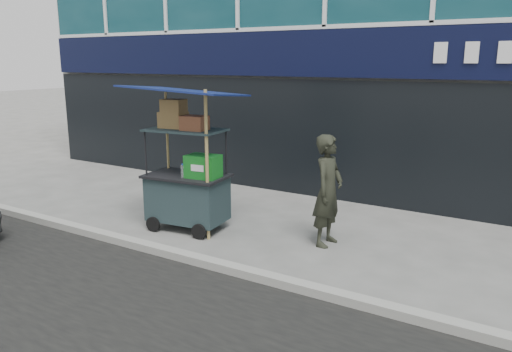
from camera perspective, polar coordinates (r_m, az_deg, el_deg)
The scene contains 4 objects.
ground at distance 7.27m, azimuth -5.77°, elevation -9.43°, with size 80.00×80.00×0.00m, color #5E5D59.
curb at distance 7.10m, azimuth -6.77°, elevation -9.49°, with size 80.00×0.18×0.12m, color gray.
vendor_cart at distance 8.32m, azimuth -7.82°, elevation -0.46°, with size 1.92×1.46×2.40m.
vendor_man at distance 7.61m, azimuth 8.24°, elevation -1.66°, with size 0.62×0.41×1.71m, color black.
Camera 1 is at (4.12, -5.30, 2.78)m, focal length 35.00 mm.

